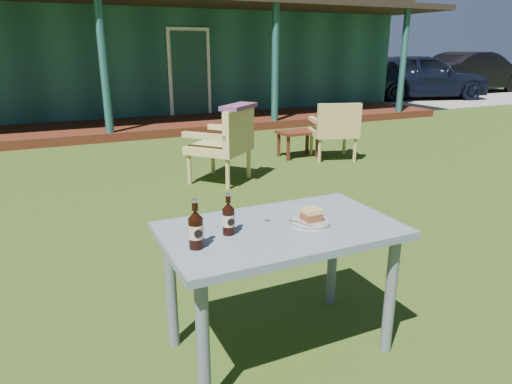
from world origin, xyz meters
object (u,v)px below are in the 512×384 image
car_far (474,72)px  cafe_table (280,245)px  plate (310,222)px  armchair_left (226,141)px  car_near (420,76)px  cake_slice (311,214)px  armchair_right (335,128)px  cola_bottle_near (229,218)px  cola_bottle_far (196,229)px  side_table (298,135)px

car_far → cafe_table: car_far is taller
plate → armchair_left: 3.31m
car_near → car_far: (3.44, 0.87, 0.00)m
cake_slice → armchair_right: (2.63, 3.62, -0.29)m
plate → armchair_left: (0.78, 3.21, -0.22)m
car_near → plate: bearing=149.3°
cafe_table → car_far: bearing=37.5°
cola_bottle_near → armchair_left: cola_bottle_near is taller
plate → cake_slice: 0.04m
cola_bottle_far → armchair_right: cola_bottle_far is taller
armchair_right → side_table: armchair_right is taller
car_near → plate: (-9.81, -9.44, 0.01)m
armchair_right → side_table: 0.56m
cake_slice → car_far: bearing=37.9°
cola_bottle_near → armchair_left: 3.40m
car_near → cafe_table: 13.71m
side_table → cake_slice: bearing=-119.3°
car_far → cola_bottle_far: car_far is taller
cafe_table → armchair_left: armchair_left is taller
plate → side_table: (2.25, 4.01, -0.39)m
armchair_right → car_far: bearing=32.2°
cake_slice → side_table: 4.59m
cola_bottle_near → armchair_left: bearing=69.1°
car_near → cola_bottle_near: bearing=147.9°
cake_slice → armchair_left: bearing=76.6°
cola_bottle_far → car_near: bearing=42.3°
car_far → armchair_right: car_far is taller
side_table → plate: bearing=-119.3°
armchair_left → cake_slice: bearing=-103.4°
cake_slice → cafe_table: bearing=175.7°
car_far → plate: size_ratio=21.42×
cola_bottle_near → armchair_right: size_ratio=0.25×
car_far → cola_bottle_near: car_far is taller
side_table → cola_bottle_near: bearing=-124.2°
plate → armchair_right: bearing=53.9°
cake_slice → cola_bottle_near: size_ratio=0.44×
armchair_left → car_near: bearing=34.6°
cake_slice → armchair_right: bearing=53.9°
car_near → side_table: size_ratio=7.04×
plate → cola_bottle_near: cola_bottle_near is taller
cake_slice → cola_bottle_far: bearing=-175.5°
plate → armchair_right: armchair_right is taller
cafe_table → side_table: 4.66m
plate → armchair_right: size_ratio=0.24×
plate → cake_slice: cake_slice is taller
cake_slice → cola_bottle_near: (-0.45, 0.04, 0.04)m
plate → side_table: size_ratio=0.34×
cola_bottle_far → armchair_left: bearing=66.7°
car_near → cake_slice: bearing=149.3°
cafe_table → armchair_left: 3.32m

